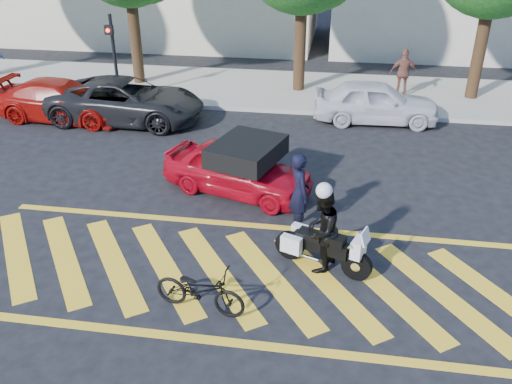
# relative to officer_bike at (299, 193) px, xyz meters

# --- Properties ---
(ground) EXTENTS (90.00, 90.00, 0.00)m
(ground) POSITION_rel_officer_bike_xyz_m (-0.86, -1.93, -0.94)
(ground) COLOR black
(ground) RESTS_ON ground
(sidewalk) EXTENTS (60.00, 5.00, 0.15)m
(sidewalk) POSITION_rel_officer_bike_xyz_m (-0.86, 10.07, -0.86)
(sidewalk) COLOR #9E998E
(sidewalk) RESTS_ON ground
(crosswalk) EXTENTS (12.33, 4.00, 0.01)m
(crosswalk) POSITION_rel_officer_bike_xyz_m (-0.90, -1.93, -0.93)
(crosswalk) COLOR yellow
(crosswalk) RESTS_ON ground
(signal_pole) EXTENTS (0.28, 0.43, 3.20)m
(signal_pole) POSITION_rel_officer_bike_xyz_m (-7.36, 7.81, 0.98)
(signal_pole) COLOR black
(signal_pole) RESTS_ON ground
(officer_bike) EXTENTS (0.68, 0.81, 1.88)m
(officer_bike) POSITION_rel_officer_bike_xyz_m (0.00, 0.00, 0.00)
(officer_bike) COLOR black
(officer_bike) RESTS_ON ground
(bicycle) EXTENTS (1.81, 0.89, 0.91)m
(bicycle) POSITION_rel_officer_bike_xyz_m (-1.52, -3.08, -0.48)
(bicycle) COLOR black
(bicycle) RESTS_ON ground
(police_motorcycle) EXTENTS (2.00, 1.07, 0.92)m
(police_motorcycle) POSITION_rel_officer_bike_xyz_m (0.58, -1.42, -0.44)
(police_motorcycle) COLOR black
(police_motorcycle) RESTS_ON ground
(officer_moto) EXTENTS (0.95, 1.06, 1.80)m
(officer_moto) POSITION_rel_officer_bike_xyz_m (0.56, -1.43, -0.04)
(officer_moto) COLOR black
(officer_moto) RESTS_ON ground
(red_convertible) EXTENTS (4.13, 2.63, 1.31)m
(red_convertible) POSITION_rel_officer_bike_xyz_m (-1.69, 1.57, -0.28)
(red_convertible) COLOR #AE0818
(red_convertible) RESTS_ON ground
(parked_left) EXTENTS (4.73, 2.16, 1.34)m
(parked_left) POSITION_rel_officer_bike_xyz_m (-8.55, 5.87, -0.27)
(parked_left) COLOR #9B0E09
(parked_left) RESTS_ON ground
(parked_mid_left) EXTENTS (5.27, 2.52, 1.45)m
(parked_mid_left) POSITION_rel_officer_bike_xyz_m (-6.36, 6.06, -0.21)
(parked_mid_left) COLOR black
(parked_mid_left) RESTS_ON ground
(parked_mid_right) EXTENTS (4.21, 1.83, 1.41)m
(parked_mid_right) POSITION_rel_officer_bike_xyz_m (1.98, 7.27, -0.23)
(parked_mid_right) COLOR silver
(parked_mid_right) RESTS_ON ground
(pedestrian_right) EXTENTS (1.05, 0.49, 1.75)m
(pedestrian_right) POSITION_rel_officer_bike_xyz_m (3.05, 9.85, 0.09)
(pedestrian_right) COLOR brown
(pedestrian_right) RESTS_ON sidewalk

